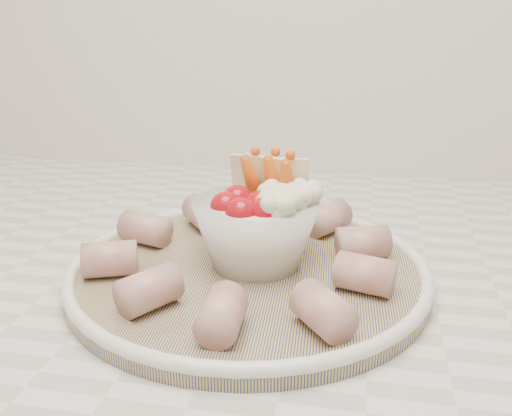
# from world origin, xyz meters

# --- Properties ---
(serving_platter) EXTENTS (0.35, 0.35, 0.02)m
(serving_platter) POSITION_xyz_m (0.06, 1.38, 0.93)
(serving_platter) COLOR navy
(serving_platter) RESTS_ON kitchen_counter
(veggie_bowl) EXTENTS (0.12, 0.12, 0.10)m
(veggie_bowl) POSITION_xyz_m (0.07, 1.38, 0.97)
(veggie_bowl) COLOR silver
(veggie_bowl) RESTS_ON serving_platter
(cured_meat_rolls) EXTENTS (0.28, 0.29, 0.03)m
(cured_meat_rolls) POSITION_xyz_m (0.06, 1.38, 0.95)
(cured_meat_rolls) COLOR #A44B4B
(cured_meat_rolls) RESTS_ON serving_platter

